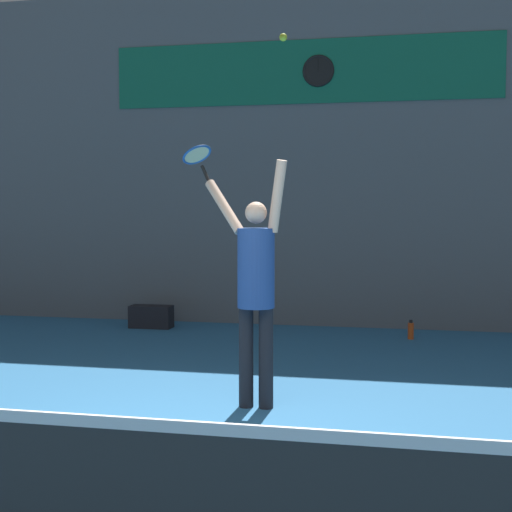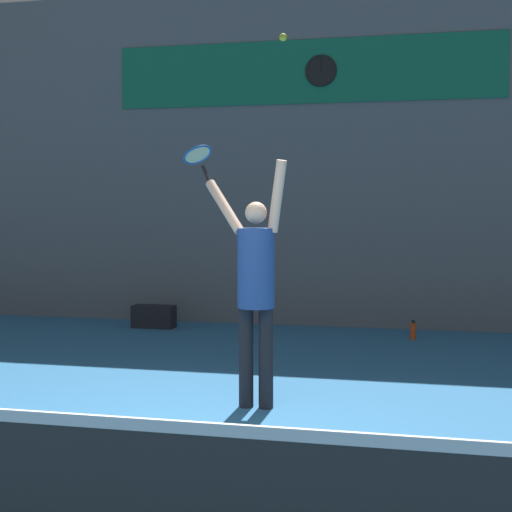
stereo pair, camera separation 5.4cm
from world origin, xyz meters
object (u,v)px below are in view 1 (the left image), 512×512
(tennis_player, at_px, (256,282))
(water_bottle, at_px, (411,330))
(scoreboard_clock, at_px, (318,71))
(equipment_bag, at_px, (151,317))
(tennis_racket, at_px, (198,156))
(tennis_ball, at_px, (283,37))

(tennis_player, height_order, water_bottle, tennis_player)
(scoreboard_clock, bearing_deg, equipment_bag, -165.88)
(tennis_racket, bearing_deg, water_bottle, 57.60)
(tennis_player, bearing_deg, tennis_ball, -29.60)
(tennis_player, relative_size, tennis_racket, 5.78)
(tennis_ball, relative_size, equipment_bag, 0.10)
(equipment_bag, bearing_deg, tennis_ball, -56.23)
(tennis_player, height_order, tennis_racket, tennis_racket)
(scoreboard_clock, relative_size, tennis_racket, 1.22)
(tennis_racket, relative_size, equipment_bag, 0.61)
(tennis_player, distance_m, water_bottle, 3.97)
(tennis_racket, distance_m, tennis_ball, 1.40)
(tennis_racket, xyz_separation_m, water_bottle, (2.03, 3.19, -2.13))
(equipment_bag, bearing_deg, tennis_player, -58.01)
(tennis_player, distance_m, tennis_ball, 2.09)
(water_bottle, xyz_separation_m, equipment_bag, (-3.72, 0.16, 0.05))
(tennis_racket, bearing_deg, tennis_ball, -30.63)
(tennis_player, bearing_deg, scoreboard_clock, 89.49)
(scoreboard_clock, xyz_separation_m, water_bottle, (1.35, -0.75, -3.62))
(tennis_ball, bearing_deg, tennis_racket, 149.37)
(tennis_ball, distance_m, equipment_bag, 5.57)
(water_bottle, bearing_deg, tennis_player, -111.29)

